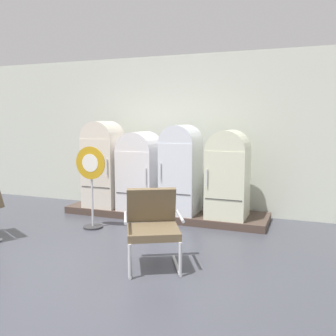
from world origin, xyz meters
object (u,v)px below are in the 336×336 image
(refrigerator_1, at_px, (140,169))
(sign_stand, at_px, (91,186))
(refrigerator_0, at_px, (103,161))
(refrigerator_2, at_px, (181,166))
(refrigerator_3, at_px, (228,172))
(armchair_right, at_px, (153,224))

(refrigerator_1, relative_size, sign_stand, 1.06)
(refrigerator_0, bearing_deg, refrigerator_1, 3.75)
(refrigerator_2, relative_size, sign_stand, 1.15)
(refrigerator_0, distance_m, refrigerator_2, 1.55)
(refrigerator_3, relative_size, armchair_right, 1.58)
(armchair_right, xyz_separation_m, sign_stand, (-1.56, 1.11, 0.18))
(refrigerator_1, xyz_separation_m, armchair_right, (1.17, -2.15, -0.35))
(refrigerator_1, height_order, sign_stand, refrigerator_1)
(refrigerator_3, bearing_deg, armchair_right, -102.55)
(refrigerator_1, relative_size, refrigerator_2, 0.92)
(refrigerator_0, height_order, sign_stand, refrigerator_0)
(sign_stand, bearing_deg, refrigerator_3, 26.74)
(armchair_right, height_order, sign_stand, sign_stand)
(refrigerator_1, distance_m, sign_stand, 1.12)
(refrigerator_1, xyz_separation_m, refrigerator_3, (1.64, -0.02, 0.03))
(refrigerator_1, relative_size, refrigerator_3, 0.97)
(refrigerator_0, height_order, refrigerator_1, refrigerator_0)
(refrigerator_0, relative_size, refrigerator_1, 1.13)
(refrigerator_2, relative_size, refrigerator_3, 1.05)
(refrigerator_2, height_order, armchair_right, refrigerator_2)
(refrigerator_2, height_order, sign_stand, refrigerator_2)
(refrigerator_2, distance_m, armchair_right, 2.21)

